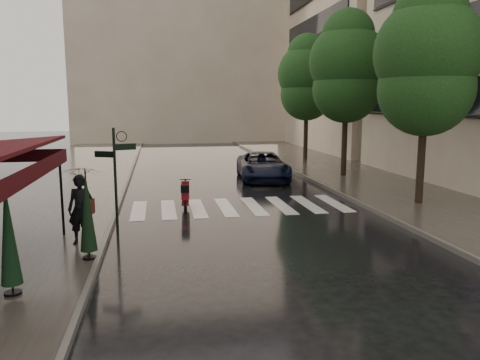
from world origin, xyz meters
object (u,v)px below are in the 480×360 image
object	(u,v)px
scooter	(185,197)
parked_car	(263,166)
pedestrian_with_umbrella	(79,180)
parasol_front	(8,234)
parasol_back	(87,212)

from	to	relation	value
scooter	parked_car	world-z (taller)	parked_car
pedestrian_with_umbrella	parked_car	xyz separation A→B (m)	(7.22, 10.32, -1.11)
parked_car	parasol_front	bearing A→B (deg)	-115.47
pedestrian_with_umbrella	parked_car	size ratio (longest dim) A/B	0.51
scooter	parasol_front	size ratio (longest dim) A/B	0.70
scooter	parked_car	xyz separation A→B (m)	(4.26, 6.18, 0.22)
pedestrian_with_umbrella	parasol_back	distance (m)	1.44
scooter	parasol_back	size ratio (longest dim) A/B	0.73
parked_car	parasol_front	size ratio (longest dim) A/B	2.26
pedestrian_with_umbrella	parasol_back	xyz separation A→B (m)	(0.35, -1.29, -0.55)
pedestrian_with_umbrella	scooter	distance (m)	5.26
pedestrian_with_umbrella	parasol_front	xyz separation A→B (m)	(-0.82, -3.24, -0.49)
parasol_back	parked_car	bearing A→B (deg)	59.40
scooter	pedestrian_with_umbrella	bearing A→B (deg)	-121.19
parasol_front	parasol_back	bearing A→B (deg)	59.18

